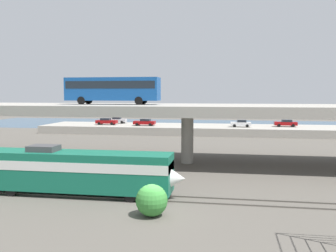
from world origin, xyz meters
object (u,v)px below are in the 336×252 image
at_px(parked_car_0, 286,123).
at_px(train_locomotive, 84,170).
at_px(parked_car_4, 117,120).
at_px(parked_car_3, 241,123).
at_px(transit_bus_on_overpass, 112,88).
at_px(parked_car_2, 145,122).
at_px(parked_car_1, 106,121).

bearing_deg(parked_car_0, train_locomotive, 65.38).
bearing_deg(parked_car_4, train_locomotive, -75.49).
height_order(parked_car_0, parked_car_3, same).
bearing_deg(train_locomotive, parked_car_3, 73.83).
height_order(transit_bus_on_overpass, parked_car_3, transit_bus_on_overpass).
bearing_deg(parked_car_2, transit_bus_on_overpass, 96.10).
bearing_deg(parked_car_3, transit_bus_on_overpass, 62.60).
distance_m(transit_bus_on_overpass, parked_car_1, 36.46).
relative_size(transit_bus_on_overpass, parked_car_3, 2.89).
height_order(parked_car_2, parked_car_4, same).
distance_m(train_locomotive, parked_car_4, 56.00).
xyz_separation_m(parked_car_1, parked_car_4, (1.20, 4.35, -0.00)).
relative_size(train_locomotive, parked_car_0, 3.85).
bearing_deg(parked_car_1, transit_bus_on_overpass, -69.64).
bearing_deg(parked_car_2, train_locomotive, 97.30).
relative_size(train_locomotive, transit_bus_on_overpass, 1.47).
relative_size(parked_car_1, parked_car_2, 1.00).
bearing_deg(parked_car_4, parked_car_0, -4.35).
xyz_separation_m(transit_bus_on_overpass, parked_car_2, (-3.49, 32.61, -6.85)).
height_order(parked_car_3, parked_car_4, same).
height_order(parked_car_0, parked_car_2, same).
distance_m(parked_car_0, parked_car_2, 29.90).
relative_size(parked_car_0, parked_car_2, 0.98).
height_order(transit_bus_on_overpass, parked_car_1, transit_bus_on_overpass).
distance_m(parked_car_3, parked_car_4, 28.72).
height_order(transit_bus_on_overpass, parked_car_2, transit_bus_on_overpass).
xyz_separation_m(transit_bus_on_overpass, parked_car_1, (-12.46, 33.57, -6.85)).
height_order(train_locomotive, transit_bus_on_overpass, transit_bus_on_overpass).
distance_m(train_locomotive, parked_car_2, 49.29).
bearing_deg(parked_car_1, parked_car_3, -1.49).
distance_m(transit_bus_on_overpass, parked_car_2, 33.50).
xyz_separation_m(train_locomotive, parked_car_4, (-14.03, 54.21, 0.23)).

